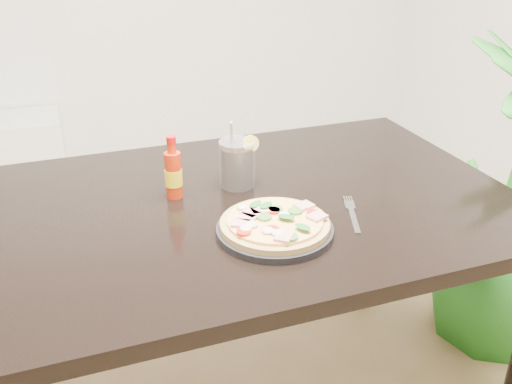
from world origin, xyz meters
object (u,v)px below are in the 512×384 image
object	(u,v)px
plate	(275,230)
fork	(352,213)
pizza	(274,223)
cola_cup	(237,164)
hot_sauce_bottle	(173,173)
dining_table	(240,229)

from	to	relation	value
plate	fork	world-z (taller)	plate
pizza	cola_cup	world-z (taller)	cola_cup
plate	fork	xyz separation A→B (m)	(0.21, 0.02, -0.01)
cola_cup	fork	world-z (taller)	cola_cup
plate	pizza	size ratio (longest dim) A/B	1.07
hot_sauce_bottle	cola_cup	distance (m)	0.17
pizza	hot_sauce_bottle	size ratio (longest dim) A/B	1.51
pizza	hot_sauce_bottle	world-z (taller)	hot_sauce_bottle
dining_table	pizza	world-z (taller)	pizza
dining_table	cola_cup	size ratio (longest dim) A/B	7.58
cola_cup	hot_sauce_bottle	bearing A→B (deg)	-175.74
pizza	cola_cup	size ratio (longest dim) A/B	1.35
dining_table	plate	size ratio (longest dim) A/B	5.26
cola_cup	fork	bearing A→B (deg)	-50.29
plate	cola_cup	size ratio (longest dim) A/B	1.44
dining_table	plate	bearing A→B (deg)	-82.76
pizza	cola_cup	bearing A→B (deg)	89.34
pizza	fork	distance (m)	0.21
fork	hot_sauce_bottle	bearing A→B (deg)	168.76
dining_table	cola_cup	world-z (taller)	cola_cup
dining_table	plate	world-z (taller)	plate
dining_table	pizza	distance (m)	0.21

